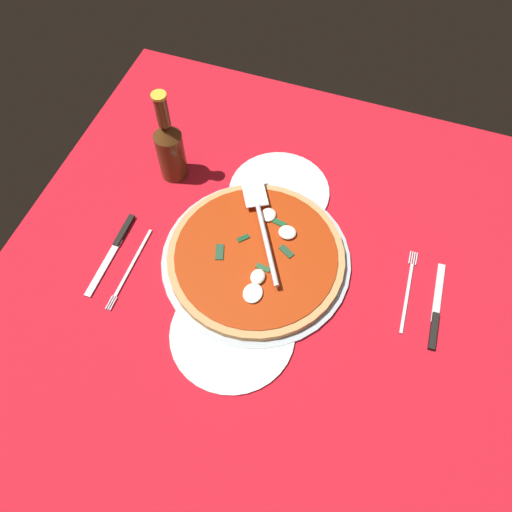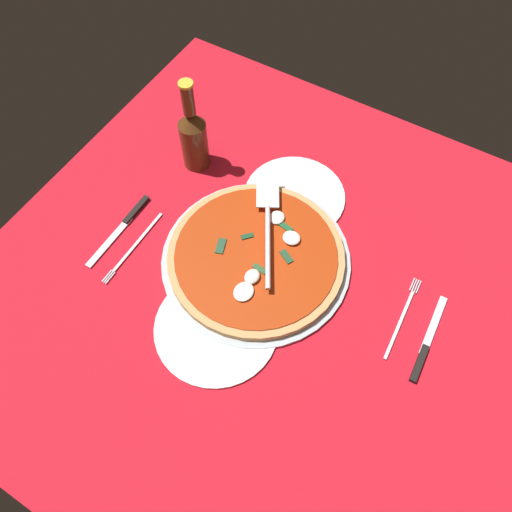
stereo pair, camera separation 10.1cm
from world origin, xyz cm
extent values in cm
cube|color=red|center=(0.00, 0.00, -0.40)|extent=(108.87, 108.87, 0.80)
cylinder|color=#ABB7BD|center=(2.62, 4.41, 0.59)|extent=(38.08, 38.08, 1.18)
cylinder|color=white|center=(-13.69, 3.34, 0.50)|extent=(23.37, 23.37, 1.00)
cylinder|color=white|center=(20.71, 5.38, 0.50)|extent=(21.96, 21.96, 1.00)
cylinder|color=tan|center=(2.62, 4.41, 1.97)|extent=(35.35, 35.35, 1.58)
cylinder|color=#A82E0A|center=(2.62, 4.41, 2.91)|extent=(32.46, 32.46, 0.30)
ellipsoid|color=white|center=(9.13, 0.17, 3.64)|extent=(3.35, 3.64, 1.17)
ellipsoid|color=white|center=(-5.93, 2.04, 3.49)|extent=(4.31, 3.72, 0.87)
ellipsoid|color=silver|center=(-2.45, 2.28, 3.70)|extent=(3.46, 2.81, 1.29)
ellipsoid|color=white|center=(12.04, 5.01, 3.50)|extent=(3.44, 3.13, 0.89)
cube|color=#2A512D|center=(-0.14, 2.03, 3.21)|extent=(1.43, 2.97, 0.30)
cube|color=#21452A|center=(5.05, -1.12, 3.21)|extent=(2.76, 3.44, 0.30)
cube|color=#22472C|center=(0.50, 11.33, 3.21)|extent=(3.88, 2.67, 0.30)
cube|color=#1D522A|center=(11.11, 2.49, 3.21)|extent=(1.79, 3.43, 0.30)
cube|color=#164425|center=(5.16, 7.99, 3.21)|extent=(2.53, 2.44, 0.30)
cube|color=silver|center=(16.36, 9.73, 4.50)|extent=(9.88, 8.46, 0.30)
cylinder|color=silver|center=(4.44, 2.80, 4.85)|extent=(16.85, 10.36, 1.00)
cube|color=white|center=(4.46, -28.74, 0.30)|extent=(18.65, 13.60, 0.60)
cube|color=silver|center=(4.32, -25.87, 0.73)|extent=(15.37, 1.33, 0.25)
cube|color=silver|center=(13.52, -26.09, 0.73)|extent=(3.01, 0.36, 0.25)
cube|color=silver|center=(13.50, -25.65, 0.73)|extent=(3.01, 0.36, 0.25)
cube|color=silver|center=(13.48, -25.21, 0.73)|extent=(3.01, 0.36, 0.25)
cube|color=silver|center=(13.45, -24.77, 0.73)|extent=(3.01, 0.36, 0.25)
cube|color=black|center=(-1.02, -31.87, 1.00)|extent=(7.55, 1.56, 0.80)
cube|color=silver|center=(7.40, -31.47, 0.73)|extent=(13.17, 2.03, 0.25)
cube|color=white|center=(-6.08, 30.06, 0.30)|extent=(20.04, 11.42, 0.60)
cube|color=silver|center=(-6.07, 27.51, 0.73)|extent=(16.22, 0.67, 0.25)
cube|color=silver|center=(-15.68, 27.91, 0.73)|extent=(3.00, 0.23, 0.25)
cube|color=silver|center=(-15.68, 27.47, 0.73)|extent=(3.00, 0.23, 0.25)
cube|color=silver|center=(-15.68, 27.03, 0.73)|extent=(3.00, 0.23, 0.25)
cube|color=black|center=(-0.16, 32.63, 1.00)|extent=(7.91, 1.23, 0.80)
cube|color=silver|center=(-9.05, 32.60, 0.73)|extent=(13.84, 1.46, 0.25)
cylinder|color=#543015|center=(18.00, 29.13, 6.09)|extent=(5.95, 5.95, 12.18)
cone|color=#543015|center=(18.00, 29.13, 13.82)|extent=(5.95, 5.95, 3.28)
cylinder|color=#543015|center=(18.00, 29.13, 18.96)|extent=(2.60, 2.60, 7.00)
cylinder|color=gold|center=(18.00, 29.13, 22.75)|extent=(2.99, 2.99, 0.60)
camera|label=1|loc=(-45.48, -12.50, 89.15)|focal=35.55mm
camera|label=2|loc=(-41.22, -21.63, 89.15)|focal=35.55mm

